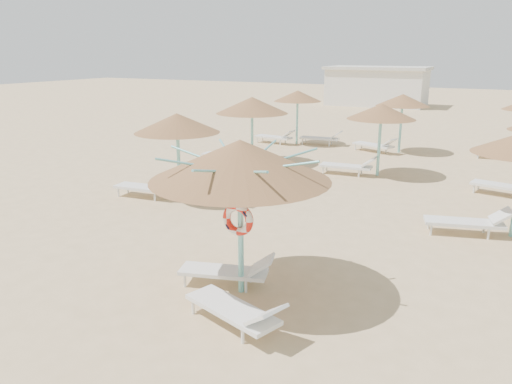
% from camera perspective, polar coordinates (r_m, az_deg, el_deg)
% --- Properties ---
extents(ground, '(120.00, 120.00, 0.00)m').
position_cam_1_polar(ground, '(10.30, -2.21, -10.00)').
color(ground, tan).
rests_on(ground, ground).
extents(main_palapa, '(3.31, 3.31, 2.97)m').
position_cam_1_polar(main_palapa, '(8.97, -1.83, 3.58)').
color(main_palapa, '#76CCCA').
rests_on(main_palapa, ground).
extents(lounger_main_a, '(1.94, 1.05, 0.68)m').
position_cam_1_polar(lounger_main_a, '(9.94, -3.03, -8.95)').
color(lounger_main_a, white).
rests_on(lounger_main_a, ground).
extents(lounger_main_b, '(2.03, 1.18, 0.71)m').
position_cam_1_polar(lounger_main_b, '(8.50, -2.17, -13.34)').
color(lounger_main_b, white).
rests_on(lounger_main_b, ground).
extents(palapa_field, '(18.83, 14.16, 2.72)m').
position_cam_1_polar(palapa_field, '(18.07, 18.95, 8.01)').
color(palapa_field, '#76CCCA').
rests_on(palapa_field, ground).
extents(service_hut, '(8.40, 4.40, 3.25)m').
position_cam_1_polar(service_hut, '(44.43, 13.64, 11.70)').
color(service_hut, silver).
rests_on(service_hut, ground).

